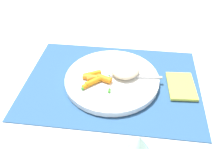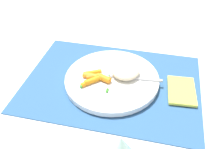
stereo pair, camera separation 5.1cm
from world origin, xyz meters
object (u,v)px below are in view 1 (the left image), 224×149
object	(u,v)px
plate	(112,79)
rice_mound	(125,70)
carrot_portion	(95,79)
fork	(120,77)
napkin	(181,87)

from	to	relation	value
plate	rice_mound	xyz separation A→B (m)	(-0.04, -0.02, 0.02)
carrot_portion	fork	world-z (taller)	carrot_portion
plate	napkin	size ratio (longest dim) A/B	2.44
carrot_portion	napkin	distance (m)	0.24
plate	carrot_portion	bearing A→B (deg)	24.57
carrot_portion	fork	distance (m)	0.07
plate	napkin	xyz separation A→B (m)	(-0.20, 0.00, -0.00)
napkin	fork	bearing A→B (deg)	-2.25
fork	napkin	distance (m)	0.17
napkin	carrot_portion	bearing A→B (deg)	3.78
plate	rice_mound	size ratio (longest dim) A/B	3.30
fork	napkin	bearing A→B (deg)	177.75
carrot_portion	fork	size ratio (longest dim) A/B	0.44
plate	napkin	distance (m)	0.20
rice_mound	carrot_portion	world-z (taller)	rice_mound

